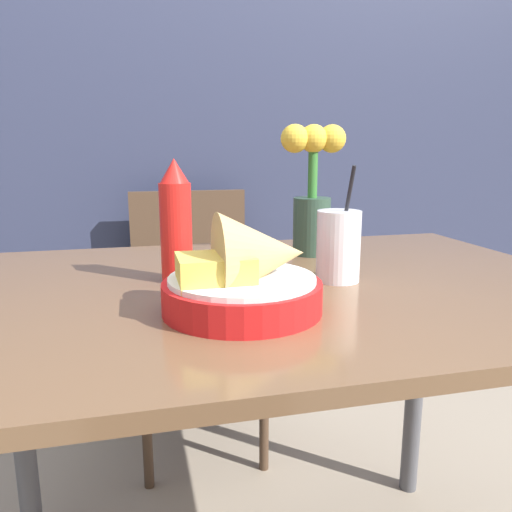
{
  "coord_description": "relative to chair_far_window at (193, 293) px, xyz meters",
  "views": [
    {
      "loc": [
        -0.24,
        -0.83,
        1.01
      ],
      "look_at": [
        -0.05,
        -0.04,
        0.83
      ],
      "focal_mm": 35.0,
      "sensor_mm": 36.0,
      "label": 1
    }
  ],
  "objects": [
    {
      "name": "drink_cup",
      "position": [
        0.17,
        -0.83,
        0.31
      ],
      "size": [
        0.08,
        0.08,
        0.21
      ],
      "color": "silver",
      "rests_on": "dining_table"
    },
    {
      "name": "dining_table",
      "position": [
        0.05,
        -0.81,
        0.14
      ],
      "size": [
        1.17,
        0.81,
        0.77
      ],
      "color": "brown",
      "rests_on": "ground_plane"
    },
    {
      "name": "ketchup_bottle",
      "position": [
        -0.11,
        -0.76,
        0.36
      ],
      "size": [
        0.06,
        0.06,
        0.22
      ],
      "color": "red",
      "rests_on": "dining_table"
    },
    {
      "name": "chair_far_window",
      "position": [
        0.0,
        0.0,
        0.0
      ],
      "size": [
        0.4,
        0.4,
        0.86
      ],
      "color": "#473323",
      "rests_on": "ground_plane"
    },
    {
      "name": "flower_vase",
      "position": [
        0.2,
        -0.6,
        0.4
      ],
      "size": [
        0.15,
        0.08,
        0.29
      ],
      "color": "#2D4738",
      "rests_on": "dining_table"
    },
    {
      "name": "wall_window",
      "position": [
        0.05,
        0.23,
        0.78
      ],
      "size": [
        7.0,
        0.06,
        2.6
      ],
      "color": "#2D334C",
      "rests_on": "ground_plane"
    },
    {
      "name": "food_basket",
      "position": [
        -0.03,
        -0.96,
        0.3
      ],
      "size": [
        0.24,
        0.24,
        0.15
      ],
      "color": "red",
      "rests_on": "dining_table"
    }
  ]
}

